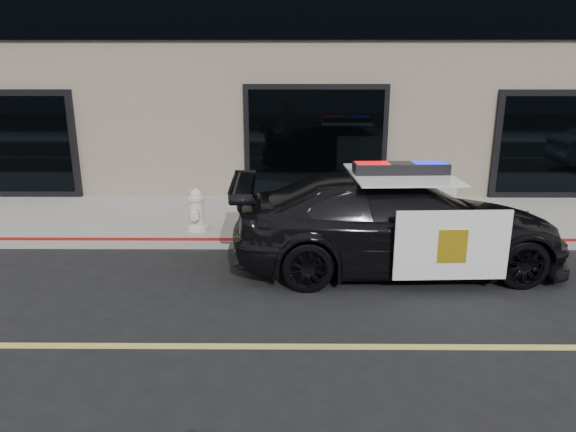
{
  "coord_description": "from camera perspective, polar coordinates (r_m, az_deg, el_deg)",
  "views": [
    {
      "loc": [
        -1.58,
        -5.46,
        3.18
      ],
      "look_at": [
        -1.64,
        2.2,
        1.0
      ],
      "focal_mm": 32.0,
      "sensor_mm": 36.0,
      "label": 1
    }
  ],
  "objects": [
    {
      "name": "ground",
      "position": [
        6.51,
        14.86,
        -13.92
      ],
      "size": [
        120.0,
        120.0,
        0.0
      ],
      "primitive_type": "plane",
      "color": "black",
      "rests_on": "ground"
    },
    {
      "name": "sidewalk_n",
      "position": [
        11.26,
        8.46,
        -0.3
      ],
      "size": [
        60.0,
        3.5,
        0.15
      ],
      "primitive_type": "cube",
      "color": "gray",
      "rests_on": "ground"
    },
    {
      "name": "police_car",
      "position": [
        8.6,
        12.08,
        -0.59
      ],
      "size": [
        2.72,
        5.58,
        1.77
      ],
      "color": "black",
      "rests_on": "ground"
    },
    {
      "name": "fire_hydrant",
      "position": [
        10.13,
        -10.11,
        0.57
      ],
      "size": [
        0.38,
        0.53,
        0.84
      ],
      "color": "beige",
      "rests_on": "sidewalk_n"
    }
  ]
}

